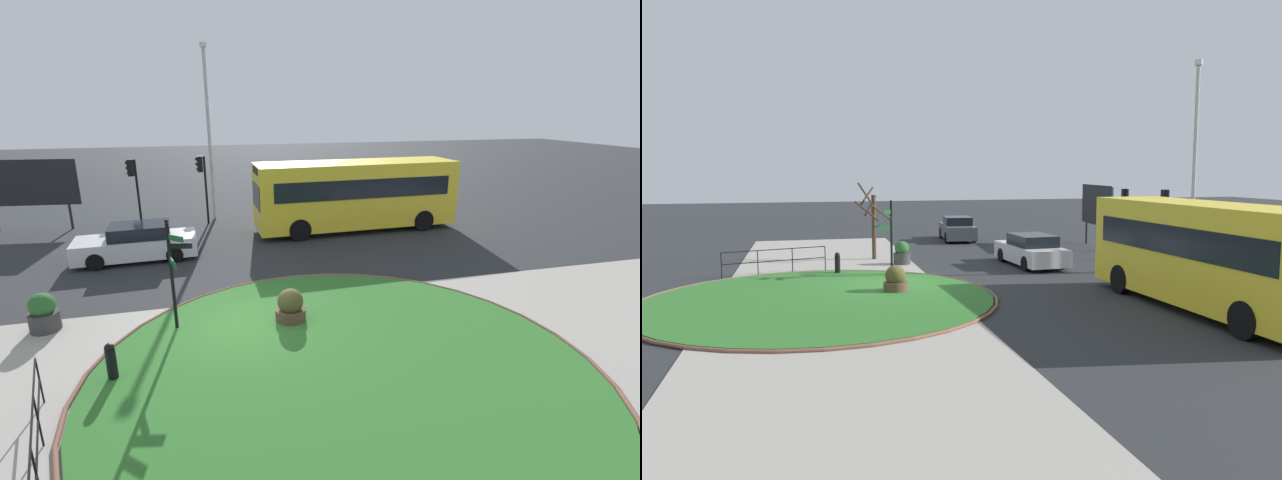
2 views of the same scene
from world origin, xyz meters
TOP-DOWN VIEW (x-y plane):
  - ground at (0.00, 0.00)m, footprint 120.00×120.00m
  - sidewalk_paving at (0.00, -2.17)m, footprint 32.00×7.66m
  - grass_island at (2.08, -2.71)m, footprint 11.41×11.41m
  - grass_kerb_ring at (2.08, -2.71)m, footprint 11.72×11.72m
  - signpost_directional at (-1.68, 0.13)m, footprint 0.63×0.68m
  - bollard_foreground at (-2.97, -1.87)m, footprint 0.22×0.22m
  - railing_grass_edge at (-3.65, -4.33)m, footprint 1.17×4.05m
  - bus_yellow at (6.25, 8.74)m, footprint 9.66×2.79m
  - car_near_lane at (-3.46, 6.66)m, footprint 4.60×2.09m
  - traffic_light_near at (-0.84, 11.69)m, footprint 0.49×0.26m
  - traffic_light_far at (-4.04, 11.57)m, footprint 0.49×0.28m
  - lamppost_tall at (-0.34, 12.66)m, footprint 0.32×0.32m
  - billboard_left at (-8.86, 12.48)m, footprint 4.55×0.66m
  - planter_near_signpost at (1.32, -0.10)m, footprint 0.84×0.84m
  - planter_kerbside at (-5.15, 1.10)m, footprint 0.77×0.77m

SIDE VIEW (x-z plane):
  - ground at x=0.00m, z-range 0.00..0.00m
  - sidewalk_paving at x=0.00m, z-range 0.00..0.02m
  - grass_island at x=2.08m, z-range 0.00..0.10m
  - grass_kerb_ring at x=2.08m, z-range 0.00..0.11m
  - planter_near_signpost at x=1.32m, z-range -0.05..0.94m
  - bollard_foreground at x=-2.97m, z-range 0.01..0.95m
  - planter_kerbside at x=-5.15m, z-range -0.04..1.02m
  - car_near_lane at x=-3.46m, z-range -0.04..1.37m
  - railing_grass_edge at x=-3.65m, z-range 0.16..1.22m
  - signpost_directional at x=-1.68m, z-range 0.21..3.31m
  - bus_yellow at x=6.25m, z-range 0.12..3.40m
  - billboard_left at x=-8.86m, z-range 0.57..3.98m
  - traffic_light_far at x=-4.04m, z-range 0.80..4.17m
  - traffic_light_near at x=-0.84m, z-range 0.81..4.25m
  - lamppost_tall at x=-0.34m, z-range 0.30..9.03m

